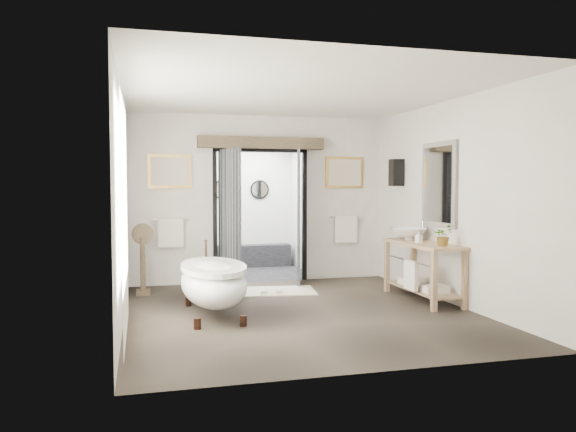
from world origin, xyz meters
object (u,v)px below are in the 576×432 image
object	(u,v)px
clawfoot_tub	(213,282)
rug	(277,291)
vanity	(422,266)
basin	(409,234)

from	to	relation	value
clawfoot_tub	rug	size ratio (longest dim) A/B	1.54
vanity	basin	bearing A→B (deg)	94.18
clawfoot_tub	rug	xyz separation A→B (m)	(1.18, 1.40, -0.43)
vanity	rug	bearing A→B (deg)	147.74
vanity	rug	size ratio (longest dim) A/B	1.33
clawfoot_tub	vanity	bearing A→B (deg)	3.71
clawfoot_tub	basin	distance (m)	3.15
basin	vanity	bearing A→B (deg)	-102.24
vanity	basin	distance (m)	0.58
rug	basin	world-z (taller)	basin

